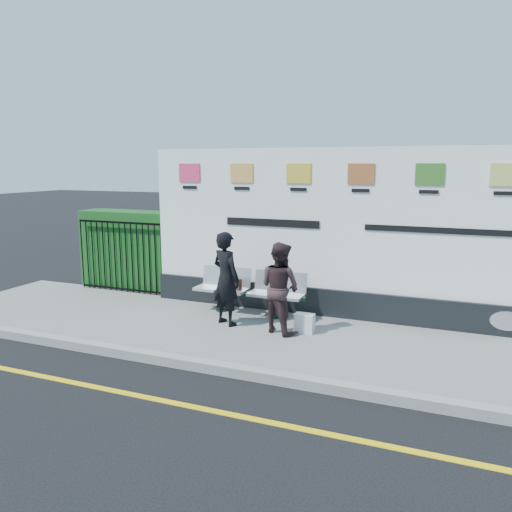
% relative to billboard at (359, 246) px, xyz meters
% --- Properties ---
extents(ground, '(80.00, 80.00, 0.00)m').
position_rel_billboard_xyz_m(ground, '(-0.50, -3.85, -1.42)').
color(ground, black).
extents(pavement, '(14.00, 3.00, 0.12)m').
position_rel_billboard_xyz_m(pavement, '(-0.50, -1.35, -1.36)').
color(pavement, gray).
rests_on(pavement, ground).
extents(kerb, '(14.00, 0.18, 0.14)m').
position_rel_billboard_xyz_m(kerb, '(-0.50, -2.85, -1.35)').
color(kerb, gray).
rests_on(kerb, ground).
extents(yellow_line, '(14.00, 0.10, 0.01)m').
position_rel_billboard_xyz_m(yellow_line, '(-0.50, -3.85, -1.42)').
color(yellow_line, yellow).
rests_on(yellow_line, ground).
extents(billboard, '(8.00, 0.30, 3.00)m').
position_rel_billboard_xyz_m(billboard, '(0.00, 0.00, 0.00)').
color(billboard, black).
rests_on(billboard, pavement).
extents(hedge, '(2.35, 0.70, 1.70)m').
position_rel_billboard_xyz_m(hedge, '(-5.08, 0.45, -0.45)').
color(hedge, '#174F1A').
rests_on(hedge, pavement).
extents(railing, '(2.05, 0.06, 1.54)m').
position_rel_billboard_xyz_m(railing, '(-5.08, -0.00, -0.53)').
color(railing, black).
rests_on(railing, pavement).
extents(bench, '(2.08, 0.57, 0.44)m').
position_rel_billboard_xyz_m(bench, '(-1.89, -0.52, -1.08)').
color(bench, silver).
rests_on(bench, pavement).
extents(woman_left, '(0.69, 0.59, 1.60)m').
position_rel_billboard_xyz_m(woman_left, '(-2.01, -1.19, -0.50)').
color(woman_left, black).
rests_on(woman_left, pavement).
extents(woman_right, '(0.89, 0.81, 1.49)m').
position_rel_billboard_xyz_m(woman_right, '(-1.03, -1.22, -0.56)').
color(woman_right, '#342123').
rests_on(woman_right, pavement).
extents(handbag_brown, '(0.27, 0.15, 0.20)m').
position_rel_billboard_xyz_m(handbag_brown, '(-2.16, -0.52, -0.76)').
color(handbag_brown, black).
rests_on(handbag_brown, bench).
extents(carrier_bag_white, '(0.31, 0.19, 0.31)m').
position_rel_billboard_xyz_m(carrier_bag_white, '(-0.64, -1.11, -1.14)').
color(carrier_bag_white, silver).
rests_on(carrier_bag_white, pavement).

